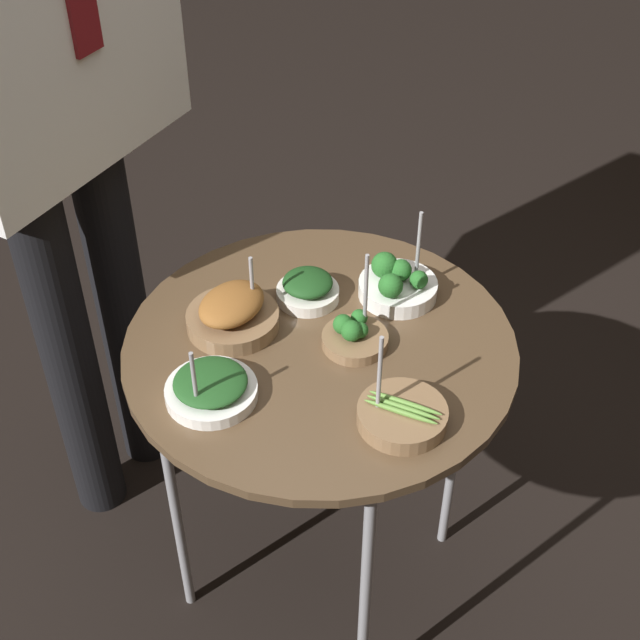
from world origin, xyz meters
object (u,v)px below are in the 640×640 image
serving_cart (320,362)px  bowl_spinach_mid_right (308,289)px  bowl_spinach_mid_left (211,388)px  bowl_roast_front_left (232,313)px  bowl_broccoli_center (397,283)px  waiter_figure (27,16)px  bowl_asparagus_far_rim (402,415)px  bowl_broccoli_near_rim (354,335)px

serving_cart → bowl_spinach_mid_right: bearing=39.7°
serving_cart → bowl_spinach_mid_left: bowl_spinach_mid_left is taller
bowl_roast_front_left → bowl_broccoli_center: size_ratio=0.97×
bowl_spinach_mid_left → waiter_figure: bearing=65.3°
bowl_asparagus_far_rim → bowl_roast_front_left: bowl_asparagus_far_rim is taller
bowl_roast_front_left → bowl_spinach_mid_right: (0.13, -0.07, -0.01)m
bowl_asparagus_far_rim → bowl_spinach_mid_left: (-0.10, 0.29, 0.00)m
bowl_asparagus_far_rim → bowl_spinach_mid_left: size_ratio=1.15×
bowl_asparagus_far_rim → bowl_broccoli_center: 0.31m
bowl_broccoli_center → waiter_figure: (-0.16, 0.60, 0.43)m
bowl_broccoli_near_rim → bowl_asparagus_far_rim: bearing=-130.1°
bowl_roast_front_left → bowl_spinach_mid_right: 0.15m
bowl_spinach_mid_left → bowl_broccoli_center: size_ratio=0.89×
serving_cart → bowl_roast_front_left: 0.17m
serving_cart → bowl_broccoli_near_rim: size_ratio=3.97×
bowl_asparagus_far_rim → bowl_broccoli_center: size_ratio=1.03×
bowl_roast_front_left → bowl_asparagus_far_rim: bearing=-100.0°
serving_cart → bowl_spinach_mid_right: bowl_spinach_mid_right is taller
serving_cart → bowl_broccoli_center: size_ratio=4.07×
bowl_asparagus_far_rim → waiter_figure: (0.11, 0.75, 0.44)m
bowl_roast_front_left → bowl_broccoli_near_rim: bowl_broccoli_near_rim is taller
bowl_broccoli_center → bowl_spinach_mid_left: bearing=158.8°
bowl_spinach_mid_right → waiter_figure: 0.64m
bowl_spinach_mid_left → waiter_figure: (0.21, 0.46, 0.43)m
bowl_broccoli_near_rim → bowl_spinach_mid_left: (-0.22, 0.14, -0.00)m
bowl_asparagus_far_rim → bowl_roast_front_left: bearing=80.0°
bowl_asparagus_far_rim → bowl_broccoli_near_rim: 0.19m
bowl_broccoli_center → bowl_spinach_mid_right: bearing=122.5°
bowl_roast_front_left → bowl_spinach_mid_left: 0.17m
bowl_broccoli_near_rim → waiter_figure: waiter_figure is taller
bowl_asparagus_far_rim → bowl_spinach_mid_left: bowl_asparagus_far_rim is taller
bowl_broccoli_near_rim → waiter_figure: size_ratio=0.10×
bowl_spinach_mid_right → serving_cart: bearing=-140.3°
bowl_broccoli_near_rim → bowl_broccoli_center: bowl_broccoli_near_rim is taller
bowl_broccoli_near_rim → bowl_spinach_mid_right: bowl_broccoli_near_rim is taller
bowl_spinach_mid_right → waiter_figure: bearing=99.4°
bowl_spinach_mid_right → bowl_broccoli_center: (0.09, -0.13, 0.00)m
bowl_broccoli_center → bowl_asparagus_far_rim: bearing=-153.0°
bowl_asparagus_far_rim → bowl_roast_front_left: (0.06, 0.35, 0.01)m
bowl_broccoli_near_rim → waiter_figure: (-0.01, 0.60, 0.43)m
bowl_spinach_mid_right → bowl_roast_front_left: bearing=149.9°
bowl_spinach_mid_left → bowl_broccoli_near_rim: bearing=-32.1°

